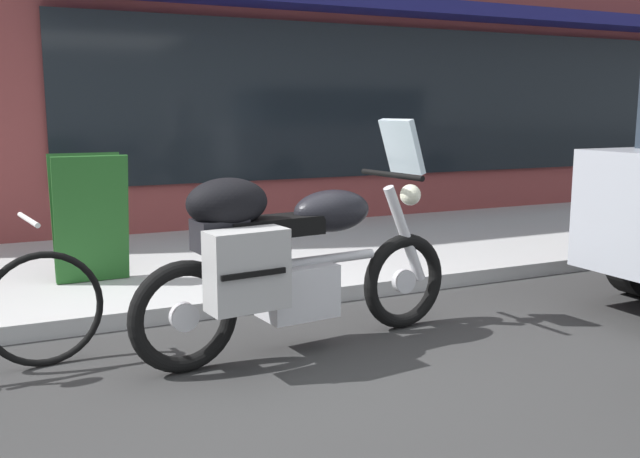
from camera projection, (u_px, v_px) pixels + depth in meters
ground_plane at (288, 364)px, 4.06m from camera, size 80.00×80.00×0.00m
touring_motorcycle at (288, 255)px, 4.15m from camera, size 2.19×0.82×1.40m
sandwich_board_sign at (90, 218)px, 5.46m from camera, size 0.55×0.42×0.99m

